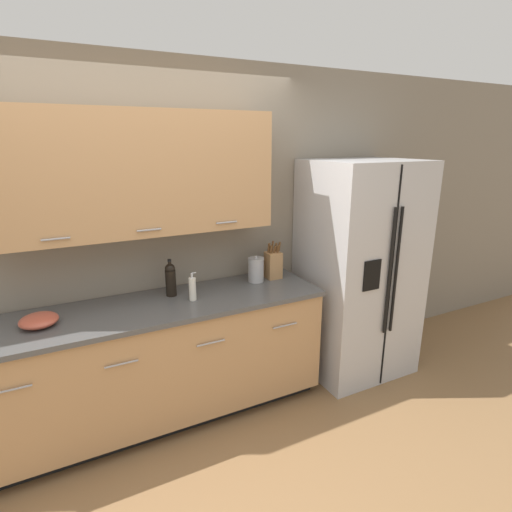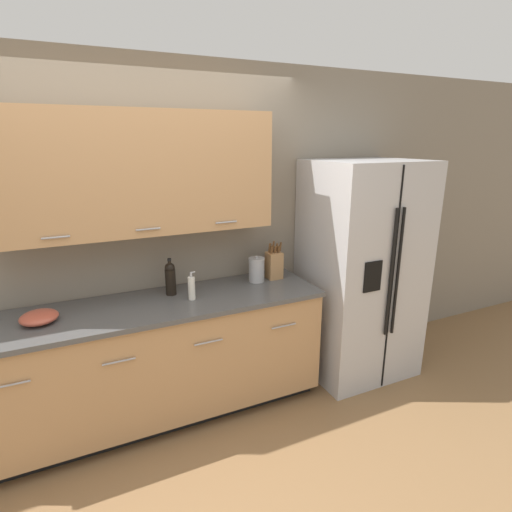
# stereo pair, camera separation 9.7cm
# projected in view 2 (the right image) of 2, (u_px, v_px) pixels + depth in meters

# --- Properties ---
(ground_plane) EXTENTS (14.00, 14.00, 0.00)m
(ground_plane) POSITION_uv_depth(u_px,v_px,m) (190.00, 485.00, 2.43)
(ground_plane) COLOR olive
(wall_back) EXTENTS (10.00, 0.39, 2.60)m
(wall_back) POSITION_uv_depth(u_px,v_px,m) (142.00, 223.00, 2.92)
(wall_back) COLOR gray
(wall_back) RESTS_ON ground_plane
(counter_unit) EXTENTS (2.45, 0.64, 0.92)m
(counter_unit) POSITION_uv_depth(u_px,v_px,m) (158.00, 360.00, 2.94)
(counter_unit) COLOR black
(counter_unit) RESTS_ON ground_plane
(refrigerator) EXTENTS (0.90, 0.78, 1.87)m
(refrigerator) POSITION_uv_depth(u_px,v_px,m) (361.00, 270.00, 3.46)
(refrigerator) COLOR #B2B2B5
(refrigerator) RESTS_ON ground_plane
(knife_block) EXTENTS (0.13, 0.11, 0.32)m
(knife_block) POSITION_uv_depth(u_px,v_px,m) (274.00, 264.00, 3.29)
(knife_block) COLOR #A87A4C
(knife_block) RESTS_ON counter_unit
(wine_bottle) EXTENTS (0.08, 0.08, 0.28)m
(wine_bottle) POSITION_uv_depth(u_px,v_px,m) (170.00, 278.00, 2.94)
(wine_bottle) COLOR black
(wine_bottle) RESTS_ON counter_unit
(soap_dispenser) EXTENTS (0.06, 0.05, 0.21)m
(soap_dispenser) POSITION_uv_depth(u_px,v_px,m) (192.00, 288.00, 2.86)
(soap_dispenser) COLOR silver
(soap_dispenser) RESTS_ON counter_unit
(steel_canister) EXTENTS (0.13, 0.13, 0.21)m
(steel_canister) POSITION_uv_depth(u_px,v_px,m) (256.00, 270.00, 3.22)
(steel_canister) COLOR #A3A3A5
(steel_canister) RESTS_ON counter_unit
(mixing_bowl) EXTENTS (0.23, 0.23, 0.07)m
(mixing_bowl) POSITION_uv_depth(u_px,v_px,m) (39.00, 317.00, 2.50)
(mixing_bowl) COLOR #B24C38
(mixing_bowl) RESTS_ON counter_unit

